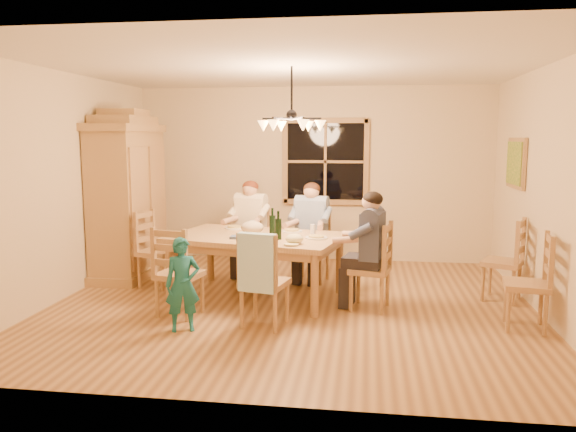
# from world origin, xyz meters

# --- Properties ---
(floor) EXTENTS (5.50, 5.50, 0.00)m
(floor) POSITION_xyz_m (0.00, 0.00, 0.00)
(floor) COLOR brown
(floor) RESTS_ON ground
(ceiling) EXTENTS (5.50, 5.00, 0.02)m
(ceiling) POSITION_xyz_m (0.00, 0.00, 2.70)
(ceiling) COLOR white
(ceiling) RESTS_ON wall_back
(wall_back) EXTENTS (5.50, 0.02, 2.70)m
(wall_back) POSITION_xyz_m (0.00, 2.50, 1.35)
(wall_back) COLOR beige
(wall_back) RESTS_ON floor
(wall_left) EXTENTS (0.02, 5.00, 2.70)m
(wall_left) POSITION_xyz_m (-2.75, 0.00, 1.35)
(wall_left) COLOR beige
(wall_left) RESTS_ON floor
(wall_right) EXTENTS (0.02, 5.00, 2.70)m
(wall_right) POSITION_xyz_m (2.75, 0.00, 1.35)
(wall_right) COLOR beige
(wall_right) RESTS_ON floor
(window) EXTENTS (1.30, 0.06, 1.30)m
(window) POSITION_xyz_m (0.20, 2.47, 1.55)
(window) COLOR black
(window) RESTS_ON wall_back
(painting) EXTENTS (0.06, 0.78, 0.64)m
(painting) POSITION_xyz_m (2.71, 1.20, 1.60)
(painting) COLOR #9D7244
(painting) RESTS_ON wall_right
(chandelier) EXTENTS (0.77, 0.68, 0.71)m
(chandelier) POSITION_xyz_m (-0.00, 0.00, 2.08)
(chandelier) COLOR black
(chandelier) RESTS_ON ceiling
(armoire) EXTENTS (0.66, 1.40, 2.30)m
(armoire) POSITION_xyz_m (-2.42, 1.05, 1.06)
(armoire) COLOR #9D7244
(armoire) RESTS_ON floor
(dining_table) EXTENTS (2.21, 1.62, 0.76)m
(dining_table) POSITION_xyz_m (-0.46, 0.24, 0.66)
(dining_table) COLOR #A57F49
(dining_table) RESTS_ON floor
(chair_far_left) EXTENTS (0.52, 0.50, 0.99)m
(chair_far_left) POSITION_xyz_m (-0.75, 1.27, 0.30)
(chair_far_left) COLOR #A37A48
(chair_far_left) RESTS_ON floor
(chair_far_right) EXTENTS (0.52, 0.50, 0.99)m
(chair_far_right) POSITION_xyz_m (0.12, 1.08, 0.30)
(chair_far_right) COLOR #A37A48
(chair_far_right) RESTS_ON floor
(chair_near_left) EXTENTS (0.52, 0.50, 0.99)m
(chair_near_left) POSITION_xyz_m (-1.15, -0.57, 0.30)
(chair_near_left) COLOR #A37A48
(chair_near_left) RESTS_ON floor
(chair_near_right) EXTENTS (0.52, 0.50, 0.99)m
(chair_near_right) POSITION_xyz_m (-0.17, -0.78, 0.30)
(chair_near_right) COLOR #A37A48
(chair_near_right) RESTS_ON floor
(chair_end_left) EXTENTS (0.50, 0.52, 0.99)m
(chair_end_left) POSITION_xyz_m (-1.82, 0.54, 0.30)
(chair_end_left) COLOR #A37A48
(chair_end_left) RESTS_ON floor
(chair_end_right) EXTENTS (0.50, 0.52, 0.99)m
(chair_end_right) POSITION_xyz_m (0.90, -0.05, 0.30)
(chair_end_right) COLOR #A37A48
(chair_end_right) RESTS_ON floor
(adult_woman) EXTENTS (0.46, 0.49, 0.87)m
(adult_woman) POSITION_xyz_m (-0.75, 1.27, 0.84)
(adult_woman) COLOR beige
(adult_woman) RESTS_ON floor
(adult_plaid_man) EXTENTS (0.46, 0.49, 0.87)m
(adult_plaid_man) POSITION_xyz_m (0.12, 1.08, 0.84)
(adult_plaid_man) COLOR #34538F
(adult_plaid_man) RESTS_ON floor
(adult_slate_man) EXTENTS (0.49, 0.46, 0.87)m
(adult_slate_man) POSITION_xyz_m (0.90, -0.05, 0.84)
(adult_slate_man) COLOR #3E4764
(adult_slate_man) RESTS_ON floor
(towel) EXTENTS (0.39, 0.18, 0.58)m
(towel) POSITION_xyz_m (-0.21, -0.97, 0.70)
(towel) COLOR #A9D6E5
(towel) RESTS_ON chair_near_right
(wine_bottle_a) EXTENTS (0.08, 0.08, 0.33)m
(wine_bottle_a) POSITION_xyz_m (-0.27, 0.27, 0.93)
(wine_bottle_a) COLOR black
(wine_bottle_a) RESTS_ON dining_table
(wine_bottle_b) EXTENTS (0.08, 0.08, 0.33)m
(wine_bottle_b) POSITION_xyz_m (-0.16, 0.01, 0.93)
(wine_bottle_b) COLOR black
(wine_bottle_b) RESTS_ON dining_table
(plate_woman) EXTENTS (0.26, 0.26, 0.02)m
(plate_woman) POSITION_xyz_m (-0.83, 0.68, 0.77)
(plate_woman) COLOR white
(plate_woman) RESTS_ON dining_table
(plate_plaid) EXTENTS (0.26, 0.26, 0.02)m
(plate_plaid) POSITION_xyz_m (-0.06, 0.52, 0.77)
(plate_plaid) COLOR white
(plate_plaid) RESTS_ON dining_table
(plate_slate) EXTENTS (0.26, 0.26, 0.02)m
(plate_slate) POSITION_xyz_m (0.28, 0.11, 0.77)
(plate_slate) COLOR white
(plate_slate) RESTS_ON dining_table
(wine_glass_a) EXTENTS (0.06, 0.06, 0.14)m
(wine_glass_a) POSITION_xyz_m (-0.56, 0.50, 0.83)
(wine_glass_a) COLOR silver
(wine_glass_a) RESTS_ON dining_table
(wine_glass_b) EXTENTS (0.06, 0.06, 0.14)m
(wine_glass_b) POSITION_xyz_m (0.22, 0.30, 0.83)
(wine_glass_b) COLOR silver
(wine_glass_b) RESTS_ON dining_table
(cap) EXTENTS (0.20, 0.20, 0.11)m
(cap) POSITION_xyz_m (0.06, -0.23, 0.82)
(cap) COLOR beige
(cap) RESTS_ON dining_table
(napkin) EXTENTS (0.21, 0.18, 0.03)m
(napkin) POSITION_xyz_m (-0.62, -0.00, 0.78)
(napkin) COLOR #4C5F8C
(napkin) RESTS_ON dining_table
(cloth_bundle) EXTENTS (0.28, 0.22, 0.15)m
(cloth_bundle) POSITION_xyz_m (-0.53, 0.35, 0.84)
(cloth_bundle) COLOR tan
(cloth_bundle) RESTS_ON dining_table
(child) EXTENTS (0.40, 0.34, 0.95)m
(child) POSITION_xyz_m (-0.95, -1.04, 0.47)
(child) COLOR #196673
(child) RESTS_ON floor
(chair_spare_front) EXTENTS (0.49, 0.50, 0.99)m
(chair_spare_front) POSITION_xyz_m (2.45, -0.51, 0.30)
(chair_spare_front) COLOR #A37A48
(chair_spare_front) RESTS_ON floor
(chair_spare_back) EXTENTS (0.56, 0.57, 0.99)m
(chair_spare_back) POSITION_xyz_m (2.45, 0.52, 0.30)
(chair_spare_back) COLOR #A37A48
(chair_spare_back) RESTS_ON floor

